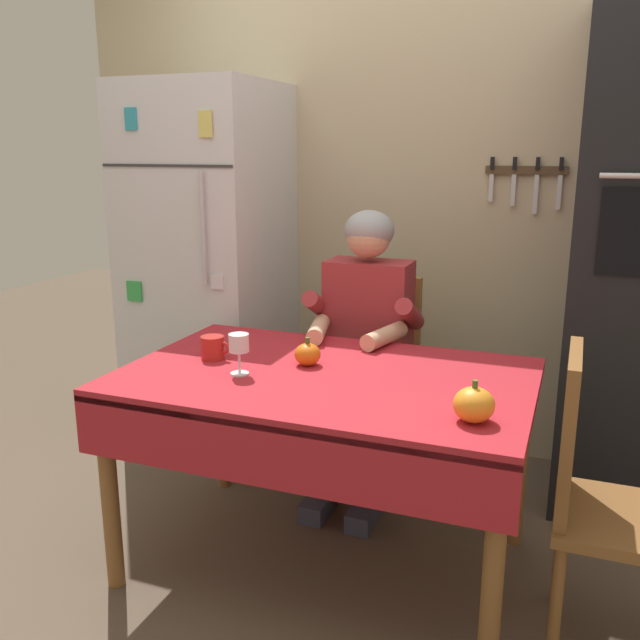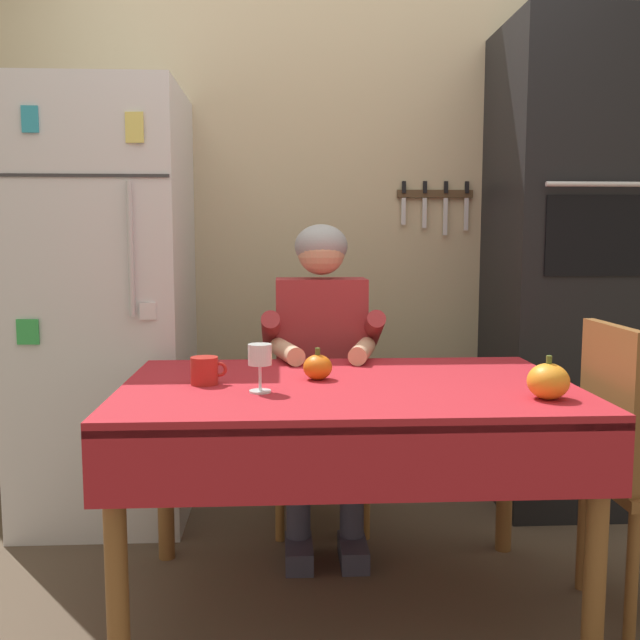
% 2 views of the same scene
% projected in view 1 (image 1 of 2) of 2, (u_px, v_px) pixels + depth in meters
% --- Properties ---
extents(ground_plane, '(10.00, 10.00, 0.00)m').
position_uv_depth(ground_plane, '(315.00, 577.00, 2.44)').
color(ground_plane, brown).
rests_on(ground_plane, ground).
extents(back_wall_assembly, '(3.70, 0.13, 2.60)m').
position_uv_depth(back_wall_assembly, '(425.00, 189.00, 3.33)').
color(back_wall_assembly, '#BCAD89').
rests_on(back_wall_assembly, ground).
extents(refrigerator, '(0.68, 0.71, 1.80)m').
position_uv_depth(refrigerator, '(209.00, 270.00, 3.42)').
color(refrigerator, silver).
rests_on(refrigerator, ground).
extents(dining_table, '(1.40, 0.90, 0.74)m').
position_uv_depth(dining_table, '(323.00, 398.00, 2.35)').
color(dining_table, brown).
rests_on(dining_table, ground).
extents(chair_behind_person, '(0.40, 0.40, 0.93)m').
position_uv_depth(chair_behind_person, '(375.00, 369.00, 3.12)').
color(chair_behind_person, '#9E6B33').
rests_on(chair_behind_person, ground).
extents(seated_person, '(0.47, 0.55, 1.25)m').
position_uv_depth(seated_person, '(363.00, 331.00, 2.89)').
color(seated_person, '#38384C').
rests_on(seated_person, ground).
extents(chair_right_side, '(0.40, 0.40, 0.93)m').
position_uv_depth(chair_right_side, '(599.00, 491.00, 2.01)').
color(chair_right_side, brown).
rests_on(chair_right_side, ground).
extents(coffee_mug, '(0.11, 0.09, 0.09)m').
position_uv_depth(coffee_mug, '(213.00, 348.00, 2.50)').
color(coffee_mug, '#B2231E').
rests_on(coffee_mug, dining_table).
extents(wine_glass, '(0.07, 0.07, 0.14)m').
position_uv_depth(wine_glass, '(239.00, 346.00, 2.31)').
color(wine_glass, white).
rests_on(wine_glass, dining_table).
extents(pumpkin_large, '(0.12, 0.12, 0.12)m').
position_uv_depth(pumpkin_large, '(474.00, 405.00, 1.92)').
color(pumpkin_large, orange).
rests_on(pumpkin_large, dining_table).
extents(pumpkin_medium, '(0.09, 0.09, 0.10)m').
position_uv_depth(pumpkin_medium, '(308.00, 354.00, 2.43)').
color(pumpkin_medium, orange).
rests_on(pumpkin_medium, dining_table).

